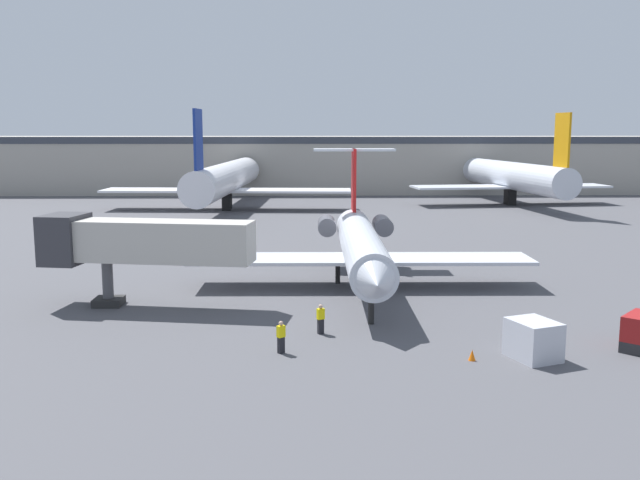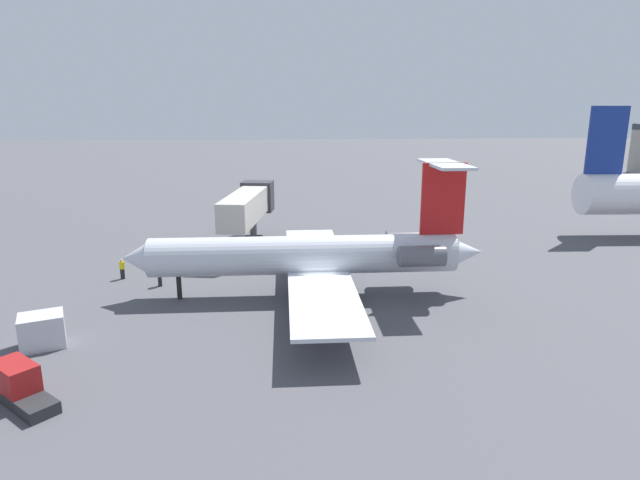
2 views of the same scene
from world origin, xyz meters
The scene contains 8 objects.
ground_plane centered at (0.00, 0.00, -0.05)m, with size 400.00×400.00×0.10m, color #4C4C51.
regional_jet centered at (-1.11, -0.21, 3.20)m, with size 24.86×26.36×9.77m.
jet_bridge centered at (-16.14, -5.68, 4.23)m, with size 13.88×5.03×5.92m.
ground_crew_marshaller centered at (-4.26, -12.16, 0.86)m, with size 0.47×0.41×1.69m.
ground_crew_loader centered at (-6.36, -15.57, 0.86)m, with size 0.47×0.45×1.69m.
baggage_tug_lead centered at (12.49, -15.20, 0.84)m, with size 3.74×3.89×1.90m.
cargo_container_uld centered at (6.23, -16.72, 0.97)m, with size 2.69×2.94×1.95m.
traffic_cone_near centered at (3.14, -16.93, 0.28)m, with size 0.36×0.36×0.55m.
Camera 2 is at (36.34, -2.94, 13.62)m, focal length 29.97 mm.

